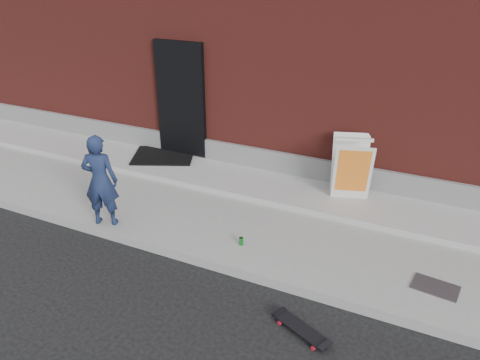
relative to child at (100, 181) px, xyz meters
The scene contains 10 objects.
ground 2.51m from the child, ahead, with size 80.00×80.00×0.00m, color black.
sidewalk 2.80m from the child, 29.05° to the left, with size 20.00×3.00×0.15m, color gray.
apron 3.28m from the child, 43.23° to the left, with size 20.00×1.20×0.10m, color gray.
building 7.37m from the child, 71.00° to the left, with size 20.00×8.10×5.00m.
child is the anchor object (origin of this frame).
skateboard 3.69m from the child, 13.06° to the right, with size 0.77×0.48×0.08m.
pizza_sign 4.04m from the child, 36.10° to the left, with size 0.81×0.89×1.03m.
soda_can 2.32m from the child, ahead, with size 0.06×0.06×0.12m, color #1B8B29.
doormat 2.59m from the child, 102.83° to the left, with size 1.19×0.96×0.03m, color black.
utility_plate 4.91m from the child, ahead, with size 0.56×0.36×0.02m, color #4A4A4E.
Camera 1 is at (2.29, -4.62, 3.95)m, focal length 35.00 mm.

